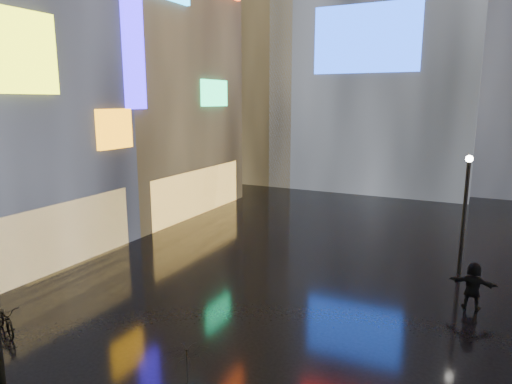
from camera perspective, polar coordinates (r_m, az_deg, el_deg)
The scene contains 7 objects.
ground at distance 20.97m, azimuth 9.81°, elevation -9.57°, with size 140.00×140.00×0.00m, color black.
building_left_far at distance 32.94m, azimuth -15.07°, elevation 17.18°, with size 10.28×12.00×22.00m.
tower_flank_left at distance 45.55m, azimuth 0.85°, elevation 18.39°, with size 10.00×10.00×26.00m, color black.
lamp_far at distance 21.34m, azimuth 24.64°, elevation -1.83°, with size 0.30×0.30×5.20m.
pedestrian_5 at distance 18.53m, azimuth 25.47°, elevation -10.52°, with size 1.62×0.52×1.75m, color black.
umbrella_2 at distance 9.94m, azimuth -8.66°, elevation -21.09°, with size 1.04×1.06×0.96m, color black.
bicycle at distance 17.39m, azimuth -28.86°, elevation -13.71°, with size 0.63×1.81×0.95m, color black.
Camera 1 is at (5.33, 1.13, 7.44)m, focal length 32.00 mm.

